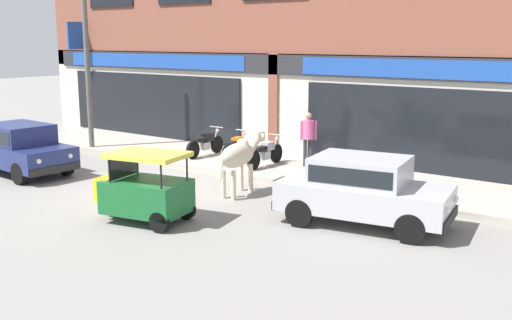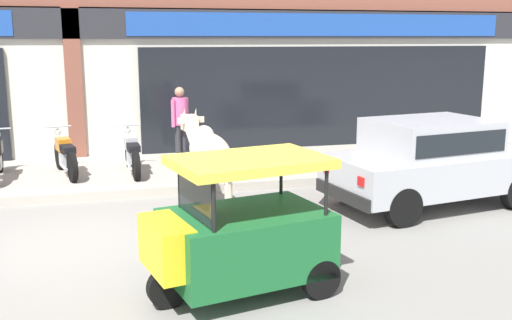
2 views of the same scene
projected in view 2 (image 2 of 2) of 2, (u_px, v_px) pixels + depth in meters
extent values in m
plane|color=gray|center=(68.00, 245.00, 8.14)|extent=(90.00, 90.00, 0.00)
cube|color=#A8A093|center=(77.00, 176.00, 11.77)|extent=(19.00, 3.28, 0.16)
cube|color=beige|center=(75.00, 86.00, 13.25)|extent=(23.00, 0.55, 3.40)
cube|color=#28282D|center=(70.00, 24.00, 12.68)|extent=(22.08, 0.08, 0.64)
cube|color=brown|center=(74.00, 87.00, 12.97)|extent=(0.36, 0.12, 3.40)
cube|color=black|center=(323.00, 97.00, 14.44)|extent=(8.74, 0.10, 2.40)
cube|color=#1E479E|center=(325.00, 25.00, 14.07)|extent=(9.20, 0.05, 0.52)
ellipsoid|color=beige|center=(210.00, 152.00, 9.27)|extent=(0.71, 1.46, 0.60)
sphere|color=beige|center=(204.00, 135.00, 9.48)|extent=(0.32, 0.32, 0.32)
cylinder|color=beige|center=(194.00, 188.00, 9.74)|extent=(0.12, 0.12, 0.72)
cylinder|color=beige|center=(210.00, 186.00, 9.85)|extent=(0.12, 0.12, 0.72)
cylinder|color=beige|center=(211.00, 201.00, 8.96)|extent=(0.12, 0.12, 0.72)
cylinder|color=beige|center=(229.00, 199.00, 9.07)|extent=(0.12, 0.12, 0.72)
cylinder|color=beige|center=(194.00, 135.00, 9.98)|extent=(0.30, 0.49, 0.43)
cube|color=beige|center=(190.00, 123.00, 10.18)|extent=(0.27, 0.39, 0.26)
cube|color=tan|center=(187.00, 124.00, 10.35)|extent=(0.18, 0.16, 0.14)
cone|color=beige|center=(184.00, 113.00, 10.07)|extent=(0.07, 0.12, 0.19)
cone|color=beige|center=(196.00, 112.00, 10.15)|extent=(0.07, 0.12, 0.19)
cube|color=beige|center=(182.00, 120.00, 10.04)|extent=(0.14, 0.06, 0.10)
cube|color=beige|center=(200.00, 119.00, 10.16)|extent=(0.14, 0.06, 0.10)
cylinder|color=beige|center=(226.00, 176.00, 8.65)|extent=(0.06, 0.17, 0.60)
cylinder|color=black|center=(455.00, 173.00, 11.08)|extent=(0.62, 0.28, 0.60)
cylinder|color=black|center=(350.00, 185.00, 10.16)|extent=(0.62, 0.28, 0.60)
cylinder|color=black|center=(403.00, 207.00, 8.87)|extent=(0.62, 0.28, 0.60)
cube|color=#B2B5BA|center=(433.00, 171.00, 9.92)|extent=(3.71, 2.15, 0.60)
cube|color=#B2B5BA|center=(430.00, 137.00, 9.76)|extent=(2.11, 1.73, 0.56)
cube|color=black|center=(430.00, 137.00, 9.76)|extent=(1.96, 1.73, 0.35)
cube|color=black|center=(510.00, 174.00, 10.65)|extent=(0.37, 1.52, 0.20)
cube|color=black|center=(344.00, 195.00, 9.27)|extent=(0.37, 1.52, 0.20)
sphere|color=silver|center=(492.00, 153.00, 11.03)|extent=(0.14, 0.14, 0.14)
cube|color=red|center=(326.00, 168.00, 9.64)|extent=(0.06, 0.16, 0.14)
cube|color=red|center=(361.00, 182.00, 8.75)|extent=(0.06, 0.16, 0.14)
cylinder|color=black|center=(168.00, 287.00, 6.23)|extent=(0.46, 0.21, 0.44)
cylinder|color=black|center=(321.00, 279.00, 6.45)|extent=(0.46, 0.21, 0.44)
cylinder|color=black|center=(275.00, 249.00, 7.36)|extent=(0.46, 0.21, 0.44)
cube|color=#19602D|center=(246.00, 242.00, 6.55)|extent=(1.91, 1.49, 0.70)
cube|color=yellow|center=(167.00, 246.00, 6.14)|extent=(0.53, 0.93, 0.52)
cylinder|color=black|center=(214.00, 205.00, 5.74)|extent=(0.04, 0.04, 0.55)
cylinder|color=black|center=(180.00, 183.00, 6.61)|extent=(0.04, 0.04, 0.55)
cylinder|color=black|center=(326.00, 190.00, 6.31)|extent=(0.04, 0.04, 0.55)
cylinder|color=black|center=(281.00, 172.00, 7.17)|extent=(0.04, 0.04, 0.55)
cube|color=#DBCC42|center=(250.00, 162.00, 6.39)|extent=(1.81, 1.41, 0.10)
cube|color=black|center=(196.00, 194.00, 6.18)|extent=(0.22, 0.91, 0.50)
cylinder|color=black|center=(60.00, 155.00, 12.02)|extent=(0.23, 0.57, 0.56)
cylinder|color=black|center=(72.00, 167.00, 10.94)|extent=(0.23, 0.57, 0.56)
cube|color=#B2B5BA|center=(66.00, 159.00, 11.45)|extent=(0.27, 0.36, 0.24)
cube|color=orange|center=(63.00, 144.00, 11.54)|extent=(0.33, 0.45, 0.24)
cube|color=black|center=(67.00, 149.00, 11.20)|extent=(0.34, 0.56, 0.12)
cylinder|color=#B2B5BA|center=(59.00, 141.00, 11.91)|extent=(0.10, 0.27, 0.59)
cylinder|color=#B2B5BA|center=(58.00, 127.00, 11.88)|extent=(0.51, 0.15, 0.03)
sphere|color=silver|center=(58.00, 132.00, 11.96)|extent=(0.12, 0.12, 0.12)
cylinder|color=#B2B5BA|center=(64.00, 167.00, 11.11)|extent=(0.17, 0.48, 0.06)
cylinder|color=black|center=(129.00, 153.00, 12.23)|extent=(0.13, 0.56, 0.56)
cylinder|color=black|center=(136.00, 165.00, 11.07)|extent=(0.13, 0.56, 0.56)
cube|color=#B2B5BA|center=(132.00, 157.00, 11.62)|extent=(0.22, 0.33, 0.24)
cube|color=#A8AAB2|center=(131.00, 143.00, 11.72)|extent=(0.26, 0.41, 0.24)
cube|color=black|center=(133.00, 147.00, 11.35)|extent=(0.25, 0.53, 0.12)
cylinder|color=#B2B5BA|center=(128.00, 139.00, 12.11)|extent=(0.06, 0.27, 0.59)
cylinder|color=#B2B5BA|center=(128.00, 125.00, 12.10)|extent=(0.52, 0.06, 0.03)
sphere|color=silver|center=(128.00, 131.00, 12.18)|extent=(0.12, 0.12, 0.12)
cylinder|color=#B2B5BA|center=(129.00, 165.00, 11.27)|extent=(0.09, 0.48, 0.06)
cylinder|color=#2D2D33|center=(178.00, 144.00, 12.48)|extent=(0.11, 0.11, 0.82)
cylinder|color=#2D2D33|center=(184.00, 143.00, 12.62)|extent=(0.11, 0.11, 0.82)
cylinder|color=#DB5B93|center=(180.00, 111.00, 12.41)|extent=(0.32, 0.32, 0.56)
cylinder|color=#DB5B93|center=(173.00, 114.00, 12.25)|extent=(0.08, 0.08, 0.56)
cylinder|color=#DB5B93|center=(187.00, 111.00, 12.59)|extent=(0.08, 0.08, 0.56)
sphere|color=tan|center=(179.00, 92.00, 12.33)|extent=(0.20, 0.20, 0.20)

